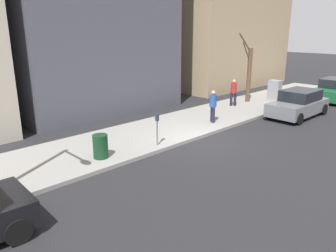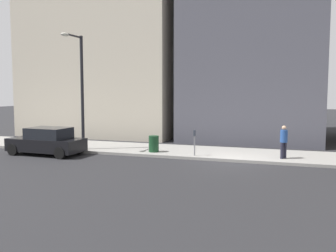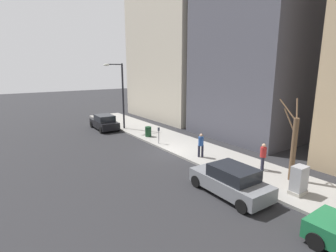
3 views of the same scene
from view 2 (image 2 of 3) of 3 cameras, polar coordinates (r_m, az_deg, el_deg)
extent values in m
plane|color=#232326|center=(18.91, 9.78, -5.48)|extent=(120.00, 120.00, 0.00)
cube|color=gray|center=(20.85, 10.63, -4.27)|extent=(4.00, 36.00, 0.15)
cube|color=black|center=(21.82, -18.07, -2.70)|extent=(1.96, 4.27, 0.70)
cube|color=black|center=(21.62, -17.70, -1.03)|extent=(1.68, 2.26, 0.60)
cylinder|color=black|center=(22.23, -22.54, -3.35)|extent=(0.24, 0.65, 0.64)
cylinder|color=black|center=(23.48, -19.70, -2.81)|extent=(0.24, 0.65, 0.64)
cylinder|color=black|center=(20.25, -16.13, -3.97)|extent=(0.24, 0.65, 0.64)
cylinder|color=black|center=(21.62, -13.42, -3.33)|extent=(0.24, 0.65, 0.64)
cylinder|color=slate|center=(19.64, 4.06, -3.01)|extent=(0.07, 0.07, 1.05)
cube|color=#2D333D|center=(19.56, 4.08, -1.05)|extent=(0.14, 0.10, 0.30)
cylinder|color=black|center=(22.17, -12.93, 4.89)|extent=(0.18, 0.18, 6.50)
cylinder|color=black|center=(21.70, -14.24, 13.20)|extent=(1.60, 0.10, 0.10)
ellipsoid|color=beige|center=(21.03, -15.45, 13.29)|extent=(0.56, 0.32, 0.20)
cylinder|color=#14381E|center=(20.81, -2.19, -2.73)|extent=(0.56, 0.56, 0.90)
cylinder|color=#1E1E2D|center=(19.75, 17.38, -3.54)|extent=(0.16, 0.16, 0.82)
cylinder|color=#1E1E2D|center=(19.55, 16.98, -3.61)|extent=(0.16, 0.16, 0.82)
cylinder|color=#23478C|center=(19.56, 17.24, -1.49)|extent=(0.36, 0.36, 0.62)
sphere|color=tan|center=(19.51, 17.28, -0.26)|extent=(0.22, 0.22, 0.22)
cube|color=#BCB29E|center=(34.03, -7.54, 16.56)|extent=(12.31, 12.31, 20.32)
camera|label=1|loc=(16.45, -37.27, 8.66)|focal=35.00mm
camera|label=3|loc=(14.95, 78.25, 11.44)|focal=28.00mm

